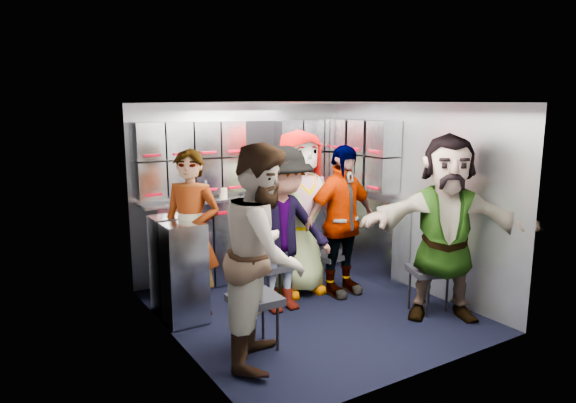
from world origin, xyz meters
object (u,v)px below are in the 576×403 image
jump_seat_mid_left (274,268)px  jump_seat_center (291,254)px  jump_seat_mid_right (331,257)px  attendant_arc_e (446,228)px  attendant_standing (191,234)px  attendant_arc_c (299,213)px  attendant_arc_b (283,230)px  attendant_arc_a (264,254)px  jump_seat_near_right (429,273)px  jump_seat_near_left (255,302)px  attendant_arc_d (341,221)px

jump_seat_mid_left → jump_seat_center: (0.43, 0.35, -0.01)m
jump_seat_mid_right → attendant_arc_e: attendant_arc_e is taller
attendant_standing → attendant_arc_c: size_ratio=0.92×
attendant_standing → attendant_arc_b: bearing=24.2°
attendant_arc_c → jump_seat_mid_left: bearing=-154.9°
attendant_arc_c → attendant_arc_a: bearing=-129.9°
jump_seat_near_right → attendant_arc_b: (-1.26, 0.80, 0.44)m
jump_seat_near_left → jump_seat_near_right: (1.91, -0.18, -0.02)m
attendant_arc_a → attendant_arc_d: size_ratio=1.08×
jump_seat_center → attendant_arc_a: 1.79m
attendant_arc_b → attendant_arc_d: size_ratio=1.01×
attendant_standing → attendant_arc_e: size_ratio=0.92×
jump_seat_near_right → attendant_arc_b: 1.55m
jump_seat_center → jump_seat_mid_right: jump_seat_center is taller
jump_seat_near_right → jump_seat_mid_right: bearing=114.5°
jump_seat_near_left → attendant_arc_b: 0.99m
jump_seat_near_left → jump_seat_center: size_ratio=1.10×
attendant_arc_a → attendant_arc_e: attendant_arc_e is taller
jump_seat_mid_right → attendant_arc_b: size_ratio=0.25×
jump_seat_mid_right → attendant_arc_e: 1.42m
attendant_arc_e → attendant_arc_a: bearing=-149.3°
attendant_standing → jump_seat_center: bearing=55.5°
attendant_arc_b → attendant_arc_a: bearing=-126.9°
jump_seat_center → attendant_arc_c: size_ratio=0.24×
jump_seat_mid_right → jump_seat_near_right: 1.14m
jump_seat_mid_left → jump_seat_center: jump_seat_mid_left is taller
attendant_standing → attendant_arc_a: size_ratio=0.93×
jump_seat_near_right → attendant_arc_e: attendant_arc_e is taller
attendant_arc_a → attendant_arc_b: (0.65, 0.80, -0.05)m
attendant_arc_d → attendant_standing: bearing=164.0°
attendant_standing → attendant_arc_b: size_ratio=0.99×
jump_seat_mid_left → attendant_arc_b: size_ratio=0.27×
jump_seat_near_left → jump_seat_mid_right: size_ratio=1.15×
jump_seat_center → jump_seat_near_right: bearing=-58.1°
jump_seat_center → attendant_arc_b: (-0.43, -0.53, 0.46)m
attendant_arc_b → attendant_arc_d: bearing=6.6°
jump_seat_mid_left → attendant_arc_d: size_ratio=0.27×
attendant_arc_c → attendant_arc_d: size_ratio=1.09×
jump_seat_near_right → attendant_arc_e: (0.00, -0.18, 0.51)m
jump_seat_near_left → attendant_arc_b: size_ratio=0.29×
jump_seat_near_left → attendant_arc_c: 1.53m
jump_seat_mid_left → attendant_arc_e: size_ratio=0.25×
jump_seat_mid_right → attendant_standing: bearing=175.5°
attendant_standing → attendant_arc_d: size_ratio=1.00×
jump_seat_mid_left → attendant_arc_a: 1.28m
jump_seat_mid_right → jump_seat_mid_left: bearing=-175.8°
attendant_arc_d → jump_seat_near_right: bearing=-66.4°
attendant_arc_b → jump_seat_mid_left: bearing=92.3°
jump_seat_mid_left → attendant_arc_d: 0.90m
attendant_arc_c → jump_seat_near_right: bearing=-51.0°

